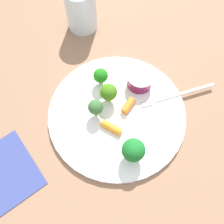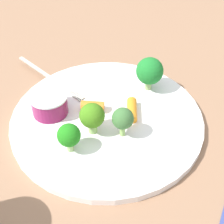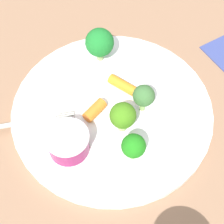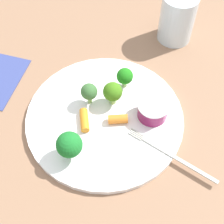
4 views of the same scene
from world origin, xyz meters
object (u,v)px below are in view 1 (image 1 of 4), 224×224
at_px(fork, 177,95).
at_px(drinking_glass, 81,9).
at_px(broccoli_floret_1, 109,92).
at_px(broccoli_floret_3, 101,76).
at_px(broccoli_floret_0, 96,107).
at_px(plate, 117,114).
at_px(broccoli_floret_2, 133,150).
at_px(sauce_cup, 140,80).
at_px(carrot_stick_1, 111,128).
at_px(carrot_stick_0, 128,106).
at_px(napkin, 3,174).

height_order(fork, drinking_glass, drinking_glass).
height_order(broccoli_floret_1, broccoli_floret_3, broccoli_floret_1).
bearing_deg(broccoli_floret_0, plate, 139.37).
bearing_deg(broccoli_floret_3, plate, 71.05).
bearing_deg(broccoli_floret_2, sauce_cup, -141.61).
relative_size(broccoli_floret_0, broccoli_floret_3, 1.07).
xyz_separation_m(broccoli_floret_1, fork, (-0.12, 0.10, -0.03)).
bearing_deg(broccoli_floret_3, fork, 125.08).
xyz_separation_m(carrot_stick_1, drinking_glass, (-0.16, -0.27, 0.04)).
relative_size(broccoli_floret_0, broccoli_floret_1, 0.96).
bearing_deg(sauce_cup, plate, 10.71).
height_order(plate, broccoli_floret_1, broccoli_floret_1).
bearing_deg(broccoli_floret_2, carrot_stick_0, -131.25).
bearing_deg(broccoli_floret_3, napkin, 2.81).
bearing_deg(carrot_stick_0, sauce_cup, -158.53).
bearing_deg(sauce_cup, carrot_stick_0, 21.47).
bearing_deg(broccoli_floret_1, napkin, -6.42).
bearing_deg(drinking_glass, broccoli_floret_1, 62.66).
xyz_separation_m(fork, napkin, (0.39, -0.13, -0.01)).
bearing_deg(broccoli_floret_3, broccoli_floret_2, 66.81).
distance_m(plate, broccoli_floret_1, 0.05).
bearing_deg(plate, carrot_stick_1, 28.54).
height_order(sauce_cup, fork, sauce_cup).
relative_size(broccoli_floret_0, drinking_glass, 0.44).
height_order(broccoli_floret_0, drinking_glass, drinking_glass).
bearing_deg(plate, broccoli_floret_2, 63.23).
height_order(carrot_stick_0, napkin, carrot_stick_0).
distance_m(broccoli_floret_1, carrot_stick_1, 0.08).
distance_m(broccoli_floret_2, fork, 0.18).
bearing_deg(napkin, broccoli_floret_1, 173.58).
distance_m(broccoli_floret_1, napkin, 0.27).
relative_size(broccoli_floret_0, carrot_stick_0, 1.35).
height_order(plate, napkin, plate).
distance_m(plate, carrot_stick_0, 0.03).
relative_size(sauce_cup, broccoli_floret_3, 1.28).
xyz_separation_m(carrot_stick_0, drinking_glass, (-0.09, -0.26, 0.04)).
bearing_deg(plate, sauce_cup, -169.29).
xyz_separation_m(broccoli_floret_3, carrot_stick_1, (0.06, 0.10, -0.02)).
bearing_deg(broccoli_floret_2, carrot_stick_1, -98.01).
height_order(broccoli_floret_3, fork, broccoli_floret_3).
xyz_separation_m(sauce_cup, fork, (-0.04, 0.08, -0.02)).
bearing_deg(drinking_glass, broccoli_floret_0, 55.03).
relative_size(sauce_cup, broccoli_floret_0, 1.20).
bearing_deg(fork, sauce_cup, -63.84).
bearing_deg(carrot_stick_1, carrot_stick_0, -169.52).
height_order(drinking_glass, napkin, drinking_glass).
bearing_deg(plate, broccoli_floret_0, -40.63).
bearing_deg(broccoli_floret_0, drinking_glass, -124.97).
relative_size(plate, broccoli_floret_1, 5.89).
bearing_deg(broccoli_floret_0, sauce_cup, 174.23).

